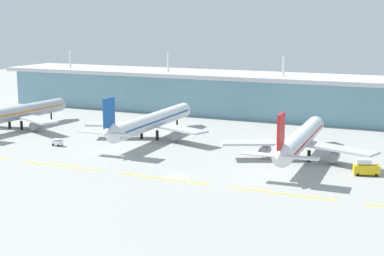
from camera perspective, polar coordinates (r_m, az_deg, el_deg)
name	(u,v)px	position (r m, az deg, el deg)	size (l,w,h in m)	color
ground_plane	(179,177)	(164.86, -1.27, -4.74)	(600.00, 600.00, 0.00)	#9E9E99
terminal_building	(286,96)	(264.22, 9.15, 3.06)	(288.00, 34.00, 28.06)	#6693A8
airliner_nearest	(17,113)	(245.73, -16.62, 1.42)	(48.75, 59.96, 18.90)	#ADB2BC
airliner_near_middle	(151,122)	(215.79, -4.01, 0.63)	(48.77, 69.17, 18.90)	white
airliner_far_middle	(300,140)	(185.75, 10.47, -1.13)	(48.71, 65.28, 18.90)	white
taxiway_stripe_mid_west	(62,166)	(180.40, -12.50, -3.65)	(28.00, 0.70, 0.04)	yellow
taxiway_stripe_centre	(163,179)	(162.67, -2.85, -4.96)	(28.00, 0.70, 0.04)	yellow
taxiway_stripe_mid_east	(282,194)	(150.64, 8.78, -6.34)	(28.00, 0.70, 0.04)	yellow
fuel_truck	(366,168)	(172.51, 16.56, -3.72)	(7.65, 4.71, 4.95)	gold
baggage_cart	(57,143)	(209.01, -12.96, -1.38)	(3.74, 2.26, 2.48)	silver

